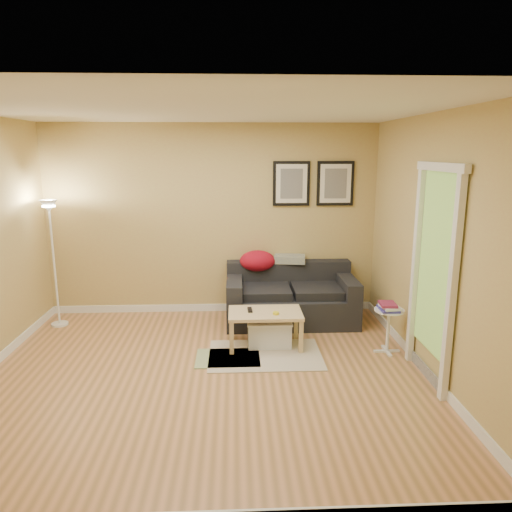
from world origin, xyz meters
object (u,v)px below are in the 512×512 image
at_px(sofa, 291,294).
at_px(coffee_table, 265,329).
at_px(storage_bin, 269,332).
at_px(book_stack, 389,306).
at_px(floor_lamp, 54,267).
at_px(side_table, 388,331).

relative_size(sofa, coffee_table, 2.02).
relative_size(storage_bin, book_stack, 1.99).
height_order(book_stack, floor_lamp, floor_lamp).
bearing_deg(side_table, coffee_table, 170.34).
xyz_separation_m(sofa, book_stack, (0.96, -1.07, 0.17)).
distance_m(coffee_table, storage_bin, 0.08).
xyz_separation_m(storage_bin, book_stack, (1.31, -0.28, 0.39)).
height_order(storage_bin, side_table, side_table).
bearing_deg(book_stack, floor_lamp, 165.07).
bearing_deg(coffee_table, storage_bin, 37.95).
relative_size(sofa, storage_bin, 3.31).
height_order(side_table, floor_lamp, floor_lamp).
relative_size(coffee_table, floor_lamp, 0.51).
height_order(side_table, book_stack, book_stack).
distance_m(sofa, side_table, 1.44).
height_order(coffee_table, book_stack, book_stack).
distance_m(coffee_table, floor_lamp, 2.83).
height_order(sofa, book_stack, sofa).
height_order(coffee_table, side_table, side_table).
height_order(coffee_table, floor_lamp, floor_lamp).
bearing_deg(floor_lamp, side_table, -14.46).
relative_size(side_table, book_stack, 1.97).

